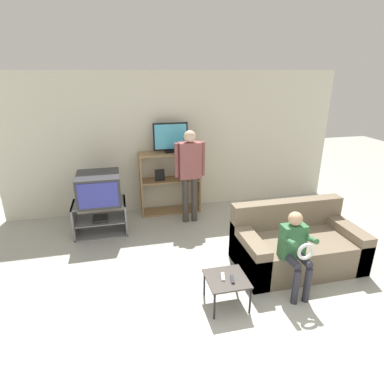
{
  "coord_description": "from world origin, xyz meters",
  "views": [
    {
      "loc": [
        -1.1,
        -2.39,
        2.61
      ],
      "look_at": [
        -0.07,
        1.94,
        0.9
      ],
      "focal_mm": 30.0,
      "sensor_mm": 36.0,
      "label": 1
    }
  ],
  "objects_px": {
    "snack_table": "(227,281)",
    "remote_control_black": "(232,279)",
    "television_main": "(99,188)",
    "person_standing_adult": "(190,168)",
    "tv_stand": "(101,218)",
    "television_flat": "(171,138)",
    "person_seated_child": "(296,247)",
    "remote_control_white": "(223,277)",
    "couch": "(296,246)",
    "media_shelf": "(170,182)"
  },
  "relations": [
    {
      "from": "person_standing_adult",
      "to": "remote_control_black",
      "type": "bearing_deg",
      "value": -90.96
    },
    {
      "from": "remote_control_white",
      "to": "couch",
      "type": "xyz_separation_m",
      "value": [
        1.27,
        0.56,
        -0.08
      ]
    },
    {
      "from": "tv_stand",
      "to": "media_shelf",
      "type": "xyz_separation_m",
      "value": [
        1.29,
        0.59,
        0.33
      ]
    },
    {
      "from": "television_main",
      "to": "snack_table",
      "type": "xyz_separation_m",
      "value": [
        1.46,
        -2.21,
        -0.47
      ]
    },
    {
      "from": "remote_control_black",
      "to": "person_seated_child",
      "type": "relative_size",
      "value": 0.14
    },
    {
      "from": "media_shelf",
      "to": "couch",
      "type": "distance_m",
      "value": 2.63
    },
    {
      "from": "tv_stand",
      "to": "television_flat",
      "type": "xyz_separation_m",
      "value": [
        1.33,
        0.62,
        1.17
      ]
    },
    {
      "from": "television_flat",
      "to": "person_standing_adult",
      "type": "bearing_deg",
      "value": -65.89
    },
    {
      "from": "television_main",
      "to": "person_standing_adult",
      "type": "bearing_deg",
      "value": 2.42
    },
    {
      "from": "remote_control_black",
      "to": "person_standing_adult",
      "type": "xyz_separation_m",
      "value": [
        0.04,
        2.33,
        0.64
      ]
    },
    {
      "from": "remote_control_black",
      "to": "snack_table",
      "type": "bearing_deg",
      "value": 142.49
    },
    {
      "from": "person_standing_adult",
      "to": "remote_control_white",
      "type": "bearing_deg",
      "value": -93.23
    },
    {
      "from": "television_main",
      "to": "remote_control_black",
      "type": "height_order",
      "value": "television_main"
    },
    {
      "from": "television_main",
      "to": "couch",
      "type": "height_order",
      "value": "television_main"
    },
    {
      "from": "remote_control_white",
      "to": "remote_control_black",
      "type": "bearing_deg",
      "value": -25.02
    },
    {
      "from": "tv_stand",
      "to": "person_standing_adult",
      "type": "relative_size",
      "value": 0.52
    },
    {
      "from": "remote_control_white",
      "to": "couch",
      "type": "distance_m",
      "value": 1.39
    },
    {
      "from": "media_shelf",
      "to": "snack_table",
      "type": "relative_size",
      "value": 2.52
    },
    {
      "from": "snack_table",
      "to": "person_seated_child",
      "type": "height_order",
      "value": "person_seated_child"
    },
    {
      "from": "tv_stand",
      "to": "television_flat",
      "type": "bearing_deg",
      "value": 24.96
    },
    {
      "from": "person_seated_child",
      "to": "person_standing_adult",
      "type": "bearing_deg",
      "value": 109.4
    },
    {
      "from": "tv_stand",
      "to": "television_flat",
      "type": "relative_size",
      "value": 1.37
    },
    {
      "from": "remote_control_black",
      "to": "person_standing_adult",
      "type": "bearing_deg",
      "value": 101.2
    },
    {
      "from": "television_main",
      "to": "remote_control_black",
      "type": "bearing_deg",
      "value": -56.44
    },
    {
      "from": "snack_table",
      "to": "person_standing_adult",
      "type": "bearing_deg",
      "value": 87.88
    },
    {
      "from": "media_shelf",
      "to": "remote_control_white",
      "type": "height_order",
      "value": "media_shelf"
    },
    {
      "from": "television_flat",
      "to": "person_seated_child",
      "type": "relative_size",
      "value": 0.6
    },
    {
      "from": "tv_stand",
      "to": "remote_control_black",
      "type": "distance_m",
      "value": 2.72
    },
    {
      "from": "person_seated_child",
      "to": "remote_control_white",
      "type": "bearing_deg",
      "value": -178.31
    },
    {
      "from": "tv_stand",
      "to": "remote_control_white",
      "type": "bearing_deg",
      "value": -56.42
    },
    {
      "from": "snack_table",
      "to": "remote_control_black",
      "type": "xyz_separation_m",
      "value": [
        0.04,
        -0.05,
        0.05
      ]
    },
    {
      "from": "couch",
      "to": "person_seated_child",
      "type": "relative_size",
      "value": 1.6
    },
    {
      "from": "tv_stand",
      "to": "television_flat",
      "type": "distance_m",
      "value": 1.87
    },
    {
      "from": "remote_control_black",
      "to": "television_flat",
      "type": "bearing_deg",
      "value": 106.14
    },
    {
      "from": "couch",
      "to": "person_standing_adult",
      "type": "xyz_separation_m",
      "value": [
        -1.14,
        1.69,
        0.72
      ]
    },
    {
      "from": "tv_stand",
      "to": "television_main",
      "type": "distance_m",
      "value": 0.52
    },
    {
      "from": "snack_table",
      "to": "couch",
      "type": "xyz_separation_m",
      "value": [
        1.22,
        0.58,
        -0.03
      ]
    },
    {
      "from": "remote_control_white",
      "to": "snack_table",
      "type": "bearing_deg",
      "value": -10.67
    },
    {
      "from": "remote_control_black",
      "to": "remote_control_white",
      "type": "height_order",
      "value": "same"
    },
    {
      "from": "television_main",
      "to": "television_flat",
      "type": "relative_size",
      "value": 1.09
    },
    {
      "from": "couch",
      "to": "snack_table",
      "type": "bearing_deg",
      "value": -154.54
    },
    {
      "from": "remote_control_black",
      "to": "couch",
      "type": "bearing_deg",
      "value": 40.5
    },
    {
      "from": "television_main",
      "to": "remote_control_black",
      "type": "relative_size",
      "value": 4.76
    },
    {
      "from": "television_flat",
      "to": "remote_control_white",
      "type": "height_order",
      "value": "television_flat"
    },
    {
      "from": "tv_stand",
      "to": "snack_table",
      "type": "bearing_deg",
      "value": -55.89
    },
    {
      "from": "television_flat",
      "to": "couch",
      "type": "bearing_deg",
      "value": -58.22
    },
    {
      "from": "media_shelf",
      "to": "remote_control_black",
      "type": "relative_size",
      "value": 8.21
    },
    {
      "from": "snack_table",
      "to": "person_standing_adult",
      "type": "xyz_separation_m",
      "value": [
        0.08,
        2.28,
        0.69
      ]
    },
    {
      "from": "snack_table",
      "to": "couch",
      "type": "distance_m",
      "value": 1.36
    },
    {
      "from": "tv_stand",
      "to": "media_shelf",
      "type": "relative_size",
      "value": 0.73
    }
  ]
}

